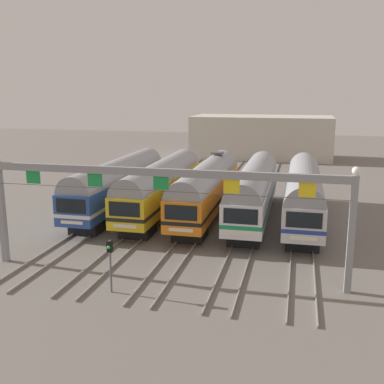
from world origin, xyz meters
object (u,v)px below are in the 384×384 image
object	(u,v)px
commuter_train_white	(254,189)
catenary_gantry	(161,190)
commuter_train_yellow	(162,184)
yard_signal_mast	(110,256)
commuter_train_silver	(304,191)
commuter_train_blue	(118,182)
commuter_train_orange	(207,187)

from	to	relation	value
commuter_train_white	catenary_gantry	world-z (taller)	catenary_gantry
commuter_train_yellow	yard_signal_mast	world-z (taller)	commuter_train_yellow
commuter_train_yellow	commuter_train_silver	distance (m)	12.21
commuter_train_yellow	catenary_gantry	xyz separation A→B (m)	(4.07, -13.49, 2.56)
commuter_train_blue	commuter_train_silver	world-z (taller)	same
yard_signal_mast	commuter_train_white	bearing A→B (deg)	69.58
catenary_gantry	yard_signal_mast	distance (m)	4.76
yard_signal_mast	catenary_gantry	bearing A→B (deg)	55.00
commuter_train_yellow	catenary_gantry	size ratio (longest dim) A/B	0.84
commuter_train_yellow	yard_signal_mast	bearing A→B (deg)	-82.93
commuter_train_blue	catenary_gantry	size ratio (longest dim) A/B	0.84
commuter_train_orange	catenary_gantry	bearing A→B (deg)	-90.00
commuter_train_blue	commuter_train_white	xyz separation A→B (m)	(12.21, 0.00, 0.00)
commuter_train_yellow	commuter_train_silver	size ratio (longest dim) A/B	1.00
commuter_train_blue	commuter_train_white	distance (m)	12.21
commuter_train_blue	catenary_gantry	bearing A→B (deg)	-58.90
commuter_train_silver	yard_signal_mast	world-z (taller)	commuter_train_silver
commuter_train_blue	yard_signal_mast	size ratio (longest dim) A/B	6.08
commuter_train_white	yard_signal_mast	xyz separation A→B (m)	(-6.11, -16.40, -0.61)
catenary_gantry	commuter_train_blue	bearing A→B (deg)	121.10
commuter_train_orange	catenary_gantry	distance (m)	13.74
commuter_train_yellow	commuter_train_white	distance (m)	8.14
commuter_train_yellow	commuter_train_orange	bearing A→B (deg)	0.06
commuter_train_blue	commuter_train_orange	size ratio (longest dim) A/B	1.00
commuter_train_silver	commuter_train_orange	bearing A→B (deg)	179.97
catenary_gantry	commuter_train_silver	bearing A→B (deg)	58.90
commuter_train_white	commuter_train_silver	xyz separation A→B (m)	(4.07, 0.00, 0.00)
commuter_train_yellow	commuter_train_silver	xyz separation A→B (m)	(12.21, 0.00, 0.00)
commuter_train_white	yard_signal_mast	world-z (taller)	commuter_train_white
commuter_train_blue	catenary_gantry	world-z (taller)	catenary_gantry
commuter_train_silver	yard_signal_mast	size ratio (longest dim) A/B	6.08
commuter_train_yellow	catenary_gantry	world-z (taller)	catenary_gantry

